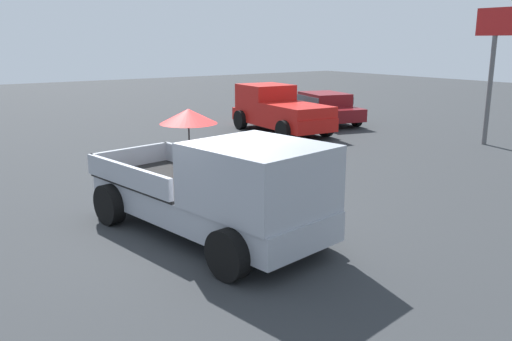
{
  "coord_description": "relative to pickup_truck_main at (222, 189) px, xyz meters",
  "views": [
    {
      "loc": [
        8.12,
        -4.58,
        3.51
      ],
      "look_at": [
        0.15,
        1.05,
        1.1
      ],
      "focal_mm": 36.97,
      "sensor_mm": 36.0,
      "label": 1
    }
  ],
  "objects": [
    {
      "name": "pickup_truck_main",
      "position": [
        0.0,
        0.0,
        0.0
      ],
      "size": [
        5.29,
        2.9,
        2.25
      ],
      "rotation": [
        0.0,
        0.0,
        0.16
      ],
      "color": "black",
      "rests_on": "ground"
    },
    {
      "name": "ground_plane",
      "position": [
        -0.46,
        -0.09,
        -0.96
      ],
      "size": [
        80.0,
        80.0,
        0.0
      ],
      "primitive_type": "plane",
      "color": "#2D3033"
    },
    {
      "name": "pickup_truck_red",
      "position": [
        -8.71,
        7.98,
        -0.09
      ],
      "size": [
        4.93,
        2.47,
        1.8
      ],
      "rotation": [
        0.0,
        0.0,
        3.06
      ],
      "color": "black",
      "rests_on": "ground"
    },
    {
      "name": "motel_sign",
      "position": [
        -2.51,
        12.26,
        2.29
      ],
      "size": [
        1.4,
        0.16,
        4.58
      ],
      "color": "#59595B",
      "rests_on": "ground"
    },
    {
      "name": "parked_sedan_near",
      "position": [
        -9.39,
        10.98,
        -0.22
      ],
      "size": [
        4.6,
        2.78,
        1.33
      ],
      "rotation": [
        0.0,
        0.0,
        2.89
      ],
      "color": "black",
      "rests_on": "ground"
    }
  ]
}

